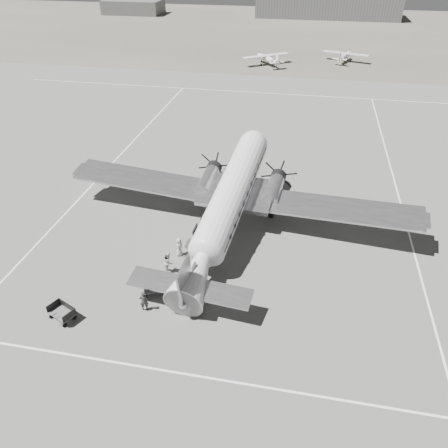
{
  "coord_description": "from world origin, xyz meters",
  "views": [
    {
      "loc": [
        2.5,
        -29.34,
        21.02
      ],
      "look_at": [
        -2.95,
        -1.54,
        2.2
      ],
      "focal_mm": 35.0,
      "sensor_mm": 36.0,
      "label": 1
    }
  ],
  "objects_px": {
    "baggage_cart_near": "(155,288)",
    "ramp_agent": "(168,262)",
    "dc3_airliner": "(229,203)",
    "passenger": "(179,247)",
    "baggage_cart_far": "(62,313)",
    "hangar_main": "(327,5)",
    "light_plane_right": "(345,57)",
    "shed_secondary": "(133,7)",
    "light_plane_left": "(267,60)",
    "ground_crew": "(144,301)"
  },
  "relations": [
    {
      "from": "ground_crew",
      "to": "hangar_main",
      "type": "bearing_deg",
      "value": -113.03
    },
    {
      "from": "hangar_main",
      "to": "light_plane_left",
      "type": "bearing_deg",
      "value": -100.16
    },
    {
      "from": "ramp_agent",
      "to": "hangar_main",
      "type": "bearing_deg",
      "value": -18.21
    },
    {
      "from": "ramp_agent",
      "to": "light_plane_left",
      "type": "bearing_deg",
      "value": -13.23
    },
    {
      "from": "hangar_main",
      "to": "baggage_cart_near",
      "type": "distance_m",
      "value": 128.39
    },
    {
      "from": "hangar_main",
      "to": "light_plane_right",
      "type": "relative_size",
      "value": 4.64
    },
    {
      "from": "shed_secondary",
      "to": "dc3_airliner",
      "type": "bearing_deg",
      "value": -65.56
    },
    {
      "from": "dc3_airliner",
      "to": "ramp_agent",
      "type": "relative_size",
      "value": 17.21
    },
    {
      "from": "baggage_cart_far",
      "to": "hangar_main",
      "type": "bearing_deg",
      "value": 106.7
    },
    {
      "from": "hangar_main",
      "to": "light_plane_left",
      "type": "xyz_separation_m",
      "value": [
        -11.14,
        -62.16,
        -2.29
      ]
    },
    {
      "from": "passenger",
      "to": "baggage_cart_far",
      "type": "bearing_deg",
      "value": 145.88
    },
    {
      "from": "shed_secondary",
      "to": "dc3_airliner",
      "type": "xyz_separation_m",
      "value": [
        52.05,
        -114.54,
        0.94
      ]
    },
    {
      "from": "dc3_airliner",
      "to": "light_plane_right",
      "type": "height_order",
      "value": "dc3_airliner"
    },
    {
      "from": "shed_secondary",
      "to": "ramp_agent",
      "type": "height_order",
      "value": "shed_secondary"
    },
    {
      "from": "ramp_agent",
      "to": "passenger",
      "type": "bearing_deg",
      "value": -18.83
    },
    {
      "from": "baggage_cart_near",
      "to": "ramp_agent",
      "type": "height_order",
      "value": "ramp_agent"
    },
    {
      "from": "hangar_main",
      "to": "passenger",
      "type": "distance_m",
      "value": 123.8
    },
    {
      "from": "light_plane_left",
      "to": "ramp_agent",
      "type": "bearing_deg",
      "value": -126.54
    },
    {
      "from": "light_plane_right",
      "to": "ground_crew",
      "type": "xyz_separation_m",
      "value": [
        -15.35,
        -72.78,
        -0.15
      ]
    },
    {
      "from": "light_plane_left",
      "to": "passenger",
      "type": "distance_m",
      "value": 61.12
    },
    {
      "from": "baggage_cart_far",
      "to": "passenger",
      "type": "relative_size",
      "value": 1.13
    },
    {
      "from": "light_plane_left",
      "to": "light_plane_right",
      "type": "height_order",
      "value": "light_plane_left"
    },
    {
      "from": "ground_crew",
      "to": "passenger",
      "type": "distance_m",
      "value": 6.29
    },
    {
      "from": "dc3_airliner",
      "to": "hangar_main",
      "type": "bearing_deg",
      "value": 92.0
    },
    {
      "from": "light_plane_left",
      "to": "passenger",
      "type": "relative_size",
      "value": 6.21
    },
    {
      "from": "light_plane_right",
      "to": "ground_crew",
      "type": "distance_m",
      "value": 74.38
    },
    {
      "from": "dc3_airliner",
      "to": "light_plane_right",
      "type": "distance_m",
      "value": 63.88
    },
    {
      "from": "ramp_agent",
      "to": "dc3_airliner",
      "type": "bearing_deg",
      "value": -43.4
    },
    {
      "from": "light_plane_left",
      "to": "baggage_cart_far",
      "type": "bearing_deg",
      "value": -131.0
    },
    {
      "from": "passenger",
      "to": "dc3_airliner",
      "type": "bearing_deg",
      "value": -39.94
    },
    {
      "from": "baggage_cart_near",
      "to": "ramp_agent",
      "type": "bearing_deg",
      "value": 60.28
    },
    {
      "from": "ground_crew",
      "to": "ramp_agent",
      "type": "relative_size",
      "value": 0.88
    },
    {
      "from": "light_plane_right",
      "to": "ground_crew",
      "type": "relative_size",
      "value": 5.73
    },
    {
      "from": "dc3_airliner",
      "to": "light_plane_left",
      "type": "height_order",
      "value": "dc3_airliner"
    },
    {
      "from": "shed_secondary",
      "to": "light_plane_left",
      "type": "height_order",
      "value": "shed_secondary"
    },
    {
      "from": "shed_secondary",
      "to": "light_plane_left",
      "type": "bearing_deg",
      "value": -49.48
    },
    {
      "from": "hangar_main",
      "to": "shed_secondary",
      "type": "distance_m",
      "value": 60.22
    },
    {
      "from": "dc3_airliner",
      "to": "shed_secondary",
      "type": "bearing_deg",
      "value": 120.24
    },
    {
      "from": "hangar_main",
      "to": "baggage_cart_far",
      "type": "xyz_separation_m",
      "value": [
        -16.79,
        -131.34,
        -2.8
      ]
    },
    {
      "from": "light_plane_right",
      "to": "baggage_cart_near",
      "type": "xyz_separation_m",
      "value": [
        -15.19,
        -71.09,
        -0.49
      ]
    },
    {
      "from": "hangar_main",
      "to": "light_plane_right",
      "type": "xyz_separation_m",
      "value": [
        3.55,
        -56.74,
        -2.36
      ]
    },
    {
      "from": "ground_crew",
      "to": "passenger",
      "type": "bearing_deg",
      "value": -113.67
    },
    {
      "from": "light_plane_right",
      "to": "baggage_cart_near",
      "type": "bearing_deg",
      "value": -83.2
    },
    {
      "from": "hangar_main",
      "to": "shed_secondary",
      "type": "bearing_deg",
      "value": -175.24
    },
    {
      "from": "ground_crew",
      "to": "passenger",
      "type": "xyz_separation_m",
      "value": [
        0.64,
        6.25,
        -0.01
      ]
    },
    {
      "from": "light_plane_right",
      "to": "baggage_cart_near",
      "type": "relative_size",
      "value": 5.66
    },
    {
      "from": "baggage_cart_near",
      "to": "baggage_cart_far",
      "type": "distance_m",
      "value": 6.23
    },
    {
      "from": "hangar_main",
      "to": "light_plane_right",
      "type": "height_order",
      "value": "hangar_main"
    },
    {
      "from": "baggage_cart_near",
      "to": "ground_crew",
      "type": "height_order",
      "value": "ground_crew"
    },
    {
      "from": "passenger",
      "to": "baggage_cart_near",
      "type": "bearing_deg",
      "value": 174.8
    }
  ]
}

